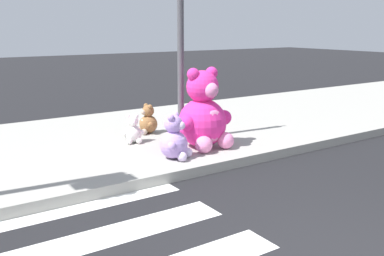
% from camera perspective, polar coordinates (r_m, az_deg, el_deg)
% --- Properties ---
extents(sidewalk, '(28.00, 4.40, 0.15)m').
position_cam_1_polar(sidewalk, '(7.78, -10.83, -1.82)').
color(sidewalk, '#9E9B93').
rests_on(sidewalk, ground_plane).
extents(sign_pole, '(0.56, 0.11, 3.20)m').
position_cam_1_polar(sign_pole, '(7.27, -1.49, 11.53)').
color(sign_pole, '#4C4C51').
rests_on(sign_pole, sidewalk).
extents(plush_pink_large, '(0.99, 0.87, 1.28)m').
position_cam_1_polar(plush_pink_large, '(6.95, 1.55, 1.60)').
color(plush_pink_large, '#F22D93').
rests_on(plush_pink_large, sidewalk).
extents(plush_lavender, '(0.48, 0.49, 0.68)m').
position_cam_1_polar(plush_lavender, '(6.40, -2.24, -1.63)').
color(plush_lavender, '#B28CD8').
rests_on(plush_lavender, sidewalk).
extents(plush_brown, '(0.36, 0.42, 0.54)m').
position_cam_1_polar(plush_brown, '(7.96, -5.82, 0.85)').
color(plush_brown, olive).
rests_on(plush_brown, sidewalk).
extents(plush_white, '(0.36, 0.34, 0.48)m').
position_cam_1_polar(plush_white, '(7.35, -7.72, -0.43)').
color(plush_white, white).
rests_on(plush_white, sidewalk).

